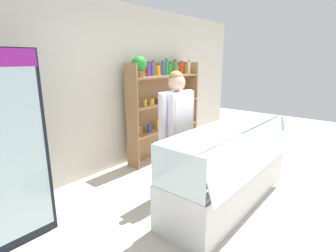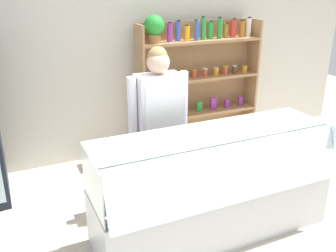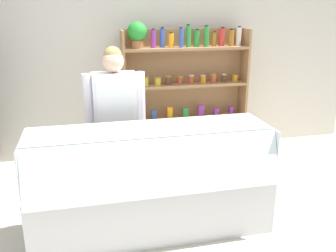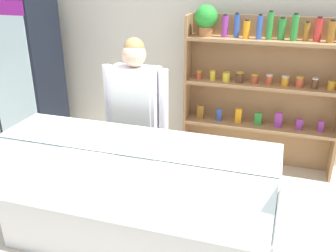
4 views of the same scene
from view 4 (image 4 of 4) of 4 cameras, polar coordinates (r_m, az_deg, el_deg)
back_wall at (r=4.66m, az=5.76°, el=11.96°), size 6.80×0.10×2.70m
drinks_fridge at (r=5.10m, az=-20.38°, el=7.09°), size 0.64×0.65×1.92m
shelving_unit at (r=4.36m, az=13.43°, el=6.75°), size 1.73×0.29×1.87m
deli_display_case at (r=3.23m, az=-4.91°, el=-13.66°), size 2.21×0.74×1.01m
shop_clerk at (r=3.53m, az=-4.92°, el=2.30°), size 0.63×0.25×1.68m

